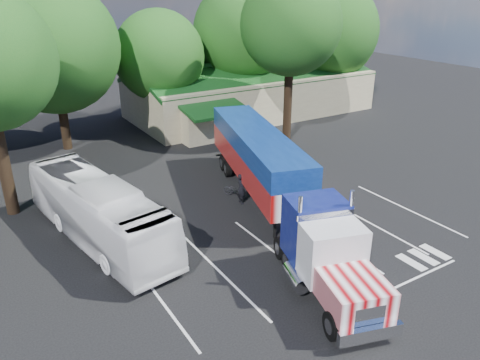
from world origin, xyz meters
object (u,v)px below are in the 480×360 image
semi_truck (272,174)px  tour_bus (98,211)px  bicycle (235,190)px  woman (241,189)px  silver_sedan (201,130)px

semi_truck → tour_bus: semi_truck is taller
tour_bus → bicycle: bearing=-4.1°
semi_truck → bicycle: bearing=116.3°
semi_truck → woman: bearing=125.7°
woman → tour_bus: 8.63m
silver_sedan → woman: bearing=164.9°
tour_bus → silver_sedan: tour_bus is taller
bicycle → silver_sedan: 12.73m
woman → silver_sedan: size_ratio=0.48×
semi_truck → bicycle: (-0.52, 3.12, -2.04)m
silver_sedan → tour_bus: bearing=137.8°
silver_sedan → semi_truck: bearing=169.7°
semi_truck → tour_bus: size_ratio=1.75×
woman → tour_bus: bearing=94.4°
semi_truck → tour_bus: (-9.32, 2.27, -0.83)m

